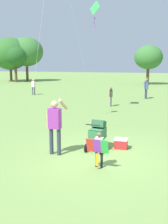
% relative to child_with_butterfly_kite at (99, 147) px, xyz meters
% --- Properties ---
extents(ground_plane, '(120.00, 120.00, 0.00)m').
position_rel_child_with_butterfly_kite_xyz_m(ground_plane, '(-0.24, 0.83, -0.60)').
color(ground_plane, '#75994C').
extents(treeline_distant, '(35.42, 7.01, 6.26)m').
position_rel_child_with_butterfly_kite_xyz_m(treeline_distant, '(-3.97, 28.27, 3.27)').
color(treeline_distant, brown).
rests_on(treeline_distant, ground).
extents(child_with_butterfly_kite, '(0.63, 0.36, 1.01)m').
position_rel_child_with_butterfly_kite_xyz_m(child_with_butterfly_kite, '(0.00, 0.00, 0.00)').
color(child_with_butterfly_kite, '#232328').
rests_on(child_with_butterfly_kite, ground).
extents(person_adult_flyer, '(0.60, 0.53, 1.82)m').
position_rel_child_with_butterfly_kite_xyz_m(person_adult_flyer, '(-1.56, 0.72, 0.45)').
color(person_adult_flyer, '#33384C').
rests_on(person_adult_flyer, ground).
extents(stroller, '(0.61, 1.11, 1.03)m').
position_rel_child_with_butterfly_kite_xyz_m(stroller, '(-0.34, 1.52, 0.00)').
color(stroller, black).
rests_on(stroller, ground).
extents(kite_orange_delta, '(0.96, 3.04, 6.28)m').
position_rel_child_with_butterfly_kite_xyz_m(kite_orange_delta, '(-1.98, 8.34, 5.00)').
color(kite_orange_delta, green).
rests_on(kite_orange_delta, ground).
extents(person_red_shirt, '(0.43, 0.25, 1.38)m').
position_rel_child_with_butterfly_kite_xyz_m(person_red_shirt, '(-8.73, 14.59, 0.21)').
color(person_red_shirt, '#33384C').
rests_on(person_red_shirt, ground).
extents(person_sitting_far, '(0.31, 0.48, 1.57)m').
position_rel_child_with_butterfly_kite_xyz_m(person_sitting_far, '(0.88, 14.54, 0.32)').
color(person_sitting_far, '#33384C').
rests_on(person_sitting_far, ground).
extents(person_couple_left, '(0.23, 0.40, 1.27)m').
position_rel_child_with_butterfly_kite_xyz_m(person_couple_left, '(-1.25, 10.32, 0.14)').
color(person_couple_left, '#4C4C51').
rests_on(person_couple_left, ground).
extents(cooler_box, '(0.45, 0.33, 0.35)m').
position_rel_child_with_butterfly_kite_xyz_m(cooler_box, '(0.41, 1.83, -0.43)').
color(cooler_box, red).
rests_on(cooler_box, ground).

